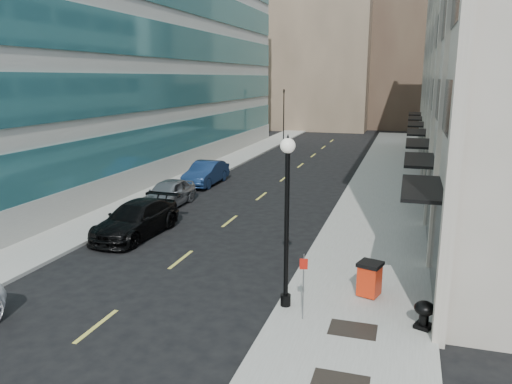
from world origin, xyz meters
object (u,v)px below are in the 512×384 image
Objects in this scene: trash_bin at (370,278)px; sign_post at (303,277)px; urn_planter at (424,312)px; lamppost at (287,208)px; car_black_pickup at (136,219)px; car_silver_sedan at (168,193)px; traffic_signal at (284,93)px; car_blue_sedan at (206,173)px.

trash_bin is 0.57× the size of sign_post.
lamppost is at bearing 176.51° from urn_planter.
sign_post reaches higher than urn_planter.
car_black_pickup is 5.58m from car_silver_sedan.
traffic_signal is at bearing 91.48° from car_silver_sedan.
car_blue_sedan is 2.35× the size of sign_post.
traffic_signal reaches higher than urn_planter.
traffic_signal is 26.19m from car_blue_sedan.
car_blue_sedan is at bearing 129.05° from urn_planter.
traffic_signal is 1.40× the size of car_blue_sedan.
lamppost reaches higher than car_silver_sedan.
car_silver_sedan is at bearing 117.02° from sign_post.
traffic_signal is at bearing 125.13° from trash_bin.
car_black_pickup is at bearing -86.92° from traffic_signal.
lamppost reaches higher than urn_planter.
sign_post is at bearing -75.31° from traffic_signal.
car_black_pickup is 2.62× the size of sign_post.
sign_post is (10.83, -18.25, 0.72)m from car_blue_sedan.
sign_post is (9.50, -6.37, 0.73)m from car_black_pickup.
car_black_pickup is 4.57× the size of trash_bin.
sign_post is (0.73, -0.77, -1.92)m from lamppost.
trash_bin is 3.05m from sign_post.
urn_planter is (15.10, -43.47, -5.05)m from traffic_signal.
car_blue_sedan reaches higher than car_silver_sedan.
car_blue_sedan is (-0.27, 6.41, 0.02)m from car_silver_sedan.
traffic_signal is 8.25× the size of urn_planter.
traffic_signal is 3.28× the size of sign_post.
car_silver_sedan is 2.21× the size of sign_post.
car_blue_sedan is 22.86m from urn_planter.
trash_bin is (11.33, -4.04, -0.00)m from car_black_pickup.
car_black_pickup is 6.58× the size of urn_planter.
lamppost is (8.77, -5.60, 2.66)m from car_black_pickup.
sign_post is 3.71m from urn_planter.
lamppost reaches higher than sign_post.
car_blue_sedan reaches higher than trash_bin.
traffic_signal is 46.30m from urn_planter.
traffic_signal reaches higher than trash_bin.
traffic_signal is 1.49× the size of car_silver_sedan.
trash_bin is 2.53m from urn_planter.
traffic_signal reaches higher than lamppost.
lamppost is at bearing -48.68° from car_silver_sedan.
trash_bin is at bearing 133.77° from urn_planter.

